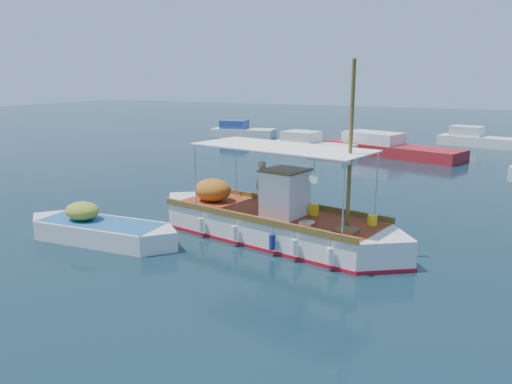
% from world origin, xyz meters
% --- Properties ---
extents(ground, '(160.00, 160.00, 0.00)m').
position_xyz_m(ground, '(0.00, 0.00, 0.00)').
color(ground, black).
rests_on(ground, ground).
extents(fishing_caique, '(10.24, 4.27, 6.36)m').
position_xyz_m(fishing_caique, '(-0.24, -0.34, 0.56)').
color(fishing_caique, white).
rests_on(fishing_caique, ground).
extents(dinghy, '(6.21, 2.01, 1.52)m').
position_xyz_m(dinghy, '(-5.52, -3.25, 0.32)').
color(dinghy, white).
rests_on(dinghy, ground).
extents(bg_boat_nw, '(6.70, 3.63, 1.80)m').
position_xyz_m(bg_boat_nw, '(-5.97, 19.22, 0.49)').
color(bg_boat_nw, silver).
rests_on(bg_boat_nw, ground).
extents(bg_boat_n, '(10.59, 5.84, 1.80)m').
position_xyz_m(bg_boat_n, '(-0.55, 20.82, 0.49)').
color(bg_boat_n, maroon).
rests_on(bg_boat_n, ground).
extents(bg_boat_far_w, '(6.21, 3.28, 1.80)m').
position_xyz_m(bg_boat_far_w, '(-15.29, 25.92, 0.49)').
color(bg_boat_far_w, silver).
rests_on(bg_boat_far_w, ground).
extents(bg_boat_far_n, '(6.28, 3.31, 1.80)m').
position_xyz_m(bg_boat_far_n, '(4.91, 29.03, 0.49)').
color(bg_boat_far_n, silver).
rests_on(bg_boat_far_n, ground).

